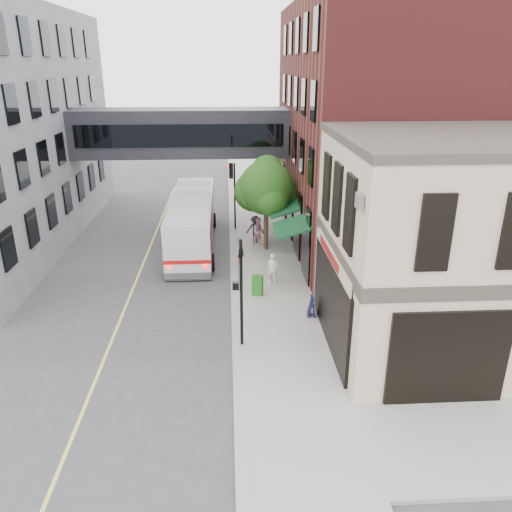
{
  "coord_description": "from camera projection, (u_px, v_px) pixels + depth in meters",
  "views": [
    {
      "loc": [
        -0.03,
        -15.54,
        10.82
      ],
      "look_at": [
        1.05,
        3.38,
        3.43
      ],
      "focal_mm": 35.0,
      "sensor_mm": 36.0,
      "label": 1
    }
  ],
  "objects": [
    {
      "name": "sandwich_board",
      "position": [
        312.0,
        306.0,
        22.32
      ],
      "size": [
        0.38,
        0.54,
        0.92
      ],
      "primitive_type": "cube",
      "rotation": [
        0.0,
        0.0,
        -0.09
      ],
      "color": "black",
      "rests_on": "sidewalk_main"
    },
    {
      "name": "newspaper_box",
      "position": [
        258.0,
        285.0,
        24.36
      ],
      "size": [
        0.58,
        0.55,
        0.98
      ],
      "primitive_type": "cube",
      "rotation": [
        0.0,
        0.0,
        -0.27
      ],
      "color": "#1C6216",
      "rests_on": "sidewalk_main"
    },
    {
      "name": "pedestrian_b",
      "position": [
        259.0,
        231.0,
        30.87
      ],
      "size": [
        0.96,
        0.81,
        1.75
      ],
      "primitive_type": "imported",
      "rotation": [
        0.0,
        0.0,
        0.19
      ],
      "color": "pink",
      "rests_on": "sidewalk_main"
    },
    {
      "name": "traffic_signal_far",
      "position": [
        232.0,
        183.0,
        33.0
      ],
      "size": [
        0.53,
        0.28,
        4.5
      ],
      "color": "black",
      "rests_on": "sidewalk_main"
    },
    {
      "name": "bus",
      "position": [
        192.0,
        220.0,
        30.86
      ],
      "size": [
        2.83,
        11.36,
        3.05
      ],
      "color": "silver",
      "rests_on": "ground"
    },
    {
      "name": "brick_building",
      "position": [
        391.0,
        129.0,
        30.32
      ],
      "size": [
        13.76,
        18.0,
        14.0
      ],
      "color": "#5A1E1C",
      "rests_on": "ground"
    },
    {
      "name": "street_sign_pole",
      "position": [
        238.0,
        258.0,
        24.22
      ],
      "size": [
        0.08,
        0.75,
        3.0
      ],
      "color": "gray",
      "rests_on": "sidewalk_main"
    },
    {
      "name": "ground",
      "position": [
        233.0,
        376.0,
        18.39
      ],
      "size": [
        120.0,
        120.0,
        0.0
      ],
      "primitive_type": "plane",
      "color": "#38383A",
      "rests_on": "ground"
    },
    {
      "name": "pedestrian_a",
      "position": [
        273.0,
        269.0,
        25.51
      ],
      "size": [
        0.59,
        0.41,
        1.57
      ],
      "primitive_type": "imported",
      "rotation": [
        0.0,
        0.0,
        -0.05
      ],
      "color": "silver",
      "rests_on": "sidewalk_main"
    },
    {
      "name": "corner_building",
      "position": [
        463.0,
        246.0,
        19.19
      ],
      "size": [
        10.19,
        8.12,
        8.45
      ],
      "color": "tan",
      "rests_on": "ground"
    },
    {
      "name": "pedestrian_c",
      "position": [
        255.0,
        229.0,
        31.29
      ],
      "size": [
        1.18,
        0.76,
        1.73
      ],
      "primitive_type": "imported",
      "rotation": [
        0.0,
        0.0,
        -0.11
      ],
      "color": "black",
      "rests_on": "sidewalk_main"
    },
    {
      "name": "lane_marking",
      "position": [
        140.0,
        273.0,
        27.42
      ],
      "size": [
        0.12,
        40.0,
        0.01
      ],
      "primitive_type": "cube",
      "color": "#D8CC4C",
      "rests_on": "ground"
    },
    {
      "name": "sidewalk_main",
      "position": [
        261.0,
        244.0,
        31.49
      ],
      "size": [
        4.0,
        60.0,
        0.15
      ],
      "primitive_type": "cube",
      "color": "gray",
      "rests_on": "ground"
    },
    {
      "name": "traffic_signal_near",
      "position": [
        240.0,
        280.0,
        19.18
      ],
      "size": [
        0.44,
        0.22,
        4.6
      ],
      "color": "black",
      "rests_on": "sidewalk_main"
    },
    {
      "name": "street_tree",
      "position": [
        266.0,
        187.0,
        29.38
      ],
      "size": [
        3.8,
        3.2,
        5.6
      ],
      "color": "#382619",
      "rests_on": "sidewalk_main"
    },
    {
      "name": "skyway_bridge",
      "position": [
        182.0,
        133.0,
        32.61
      ],
      "size": [
        14.0,
        3.18,
        3.0
      ],
      "color": "black",
      "rests_on": "ground"
    }
  ]
}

